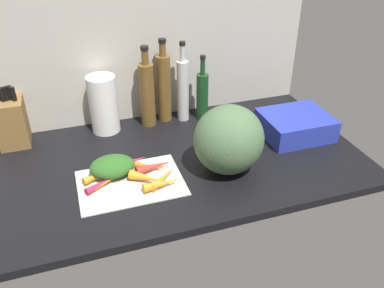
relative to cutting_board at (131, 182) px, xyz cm
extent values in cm
cube|color=black|center=(5.84, 11.31, -1.90)|extent=(170.00, 80.00, 3.00)
cube|color=#BCB7AD|center=(5.84, 49.81, 29.60)|extent=(170.00, 3.00, 60.00)
cube|color=beige|center=(0.00, 0.00, 0.00)|extent=(36.42, 25.96, 0.80)
cone|color=orange|center=(10.96, -3.30, 1.83)|extent=(12.18, 10.96, 2.85)
cone|color=orange|center=(9.81, -6.73, 2.01)|extent=(13.91, 4.51, 3.23)
cone|color=orange|center=(-9.13, 0.51, 1.49)|extent=(10.78, 6.62, 2.19)
cone|color=#B2264C|center=(-9.12, 0.70, 1.61)|extent=(13.83, 8.88, 2.43)
cone|color=red|center=(9.63, 4.19, 2.03)|extent=(13.99, 5.35, 3.25)
cone|color=red|center=(-0.05, 6.86, 1.75)|extent=(10.67, 5.78, 2.71)
cone|color=orange|center=(-11.04, 4.92, 1.79)|extent=(10.43, 6.33, 2.78)
cone|color=#B2264C|center=(1.01, 9.65, 2.01)|extent=(15.54, 6.48, 3.23)
cone|color=orange|center=(8.05, 5.40, 1.52)|extent=(12.96, 8.84, 2.24)
cone|color=orange|center=(5.21, -1.88, 2.18)|extent=(11.73, 10.22, 3.56)
ellipsoid|color=#2D6023|center=(-5.13, 6.42, 3.78)|extent=(16.00, 12.31, 6.77)
ellipsoid|color=#4C6B47|center=(35.58, -2.54, 12.32)|extent=(25.32, 24.15, 25.43)
cube|color=olive|center=(-38.97, 41.90, 9.15)|extent=(11.37, 13.96, 19.10)
cylinder|color=black|center=(-39.63, 41.41, 21.45)|extent=(1.93, 1.93, 5.50)
cylinder|color=black|center=(-38.30, 41.77, 21.45)|extent=(1.51, 1.51, 5.50)
cylinder|color=black|center=(-36.98, 42.23, 21.45)|extent=(2.02, 2.02, 5.50)
cylinder|color=black|center=(-35.65, 40.63, 21.45)|extent=(1.84, 1.84, 5.50)
cylinder|color=white|center=(-2.55, 40.81, 11.86)|extent=(11.84, 11.84, 24.52)
cylinder|color=brown|center=(16.09, 40.51, 13.38)|extent=(6.48, 6.48, 27.56)
cylinder|color=brown|center=(16.09, 40.51, 30.23)|extent=(2.89, 2.89, 6.13)
cylinder|color=black|center=(16.09, 40.51, 34.09)|extent=(3.33, 3.33, 1.60)
cylinder|color=brown|center=(24.00, 42.55, 14.39)|extent=(6.09, 6.09, 29.57)
cylinder|color=brown|center=(24.00, 42.55, 32.00)|extent=(2.82, 2.82, 5.65)
cylinder|color=black|center=(24.00, 42.55, 35.62)|extent=(3.24, 3.24, 1.60)
cylinder|color=silver|center=(31.87, 40.22, 13.17)|extent=(5.10, 5.10, 27.14)
cylinder|color=silver|center=(31.87, 40.22, 30.18)|extent=(2.24, 2.24, 6.88)
cylinder|color=black|center=(31.87, 40.22, 34.42)|extent=(2.57, 2.57, 1.60)
cylinder|color=#19421E|center=(40.36, 38.80, 9.97)|extent=(5.27, 5.27, 20.74)
cylinder|color=#19421E|center=(40.36, 38.80, 23.81)|extent=(2.10, 2.10, 6.94)
cylinder|color=black|center=(40.36, 38.80, 28.08)|extent=(2.42, 2.42, 1.60)
cube|color=#2838AD|center=(72.15, 11.97, 4.20)|extent=(27.23, 23.14, 9.19)
camera|label=1|loc=(-15.33, -114.97, 86.46)|focal=37.94mm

